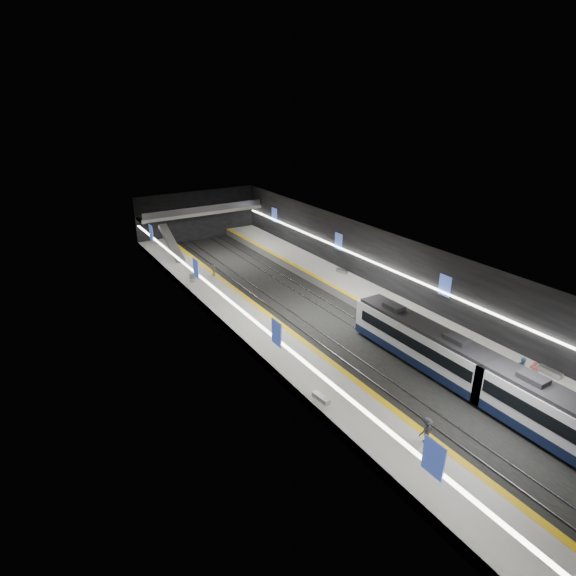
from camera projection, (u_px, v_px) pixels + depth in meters
ground at (319, 318)px, 52.27m from camera, size 70.00×70.00×0.00m
ceiling at (321, 248)px, 49.22m from camera, size 20.00×70.00×0.04m
wall_left at (234, 304)px, 45.94m from camera, size 0.04×70.00×8.00m
wall_right at (391, 267)px, 55.55m from camera, size 0.04×70.00×8.00m
wall_back at (197, 216)px, 78.38m from camera, size 20.00×0.04×8.00m
platform_left at (258, 331)px, 48.48m from camera, size 5.00×70.00×1.00m
tile_surface_left at (258, 326)px, 48.28m from camera, size 5.00×70.00×0.02m
tactile_strip_left at (277, 321)px, 49.34m from camera, size 0.60×70.00×0.02m
platform_right at (372, 299)px, 55.68m from camera, size 5.00×70.00×1.00m
tile_surface_right at (373, 295)px, 55.49m from camera, size 5.00×70.00×0.02m
tactile_strip_right at (358, 299)px, 54.43m from camera, size 0.60×70.00×0.02m
rails at (319, 318)px, 52.25m from camera, size 6.52×70.00×0.12m
train at (489, 379)px, 37.32m from camera, size 2.69×29.26×3.60m
ad_posters at (315, 277)px, 51.34m from camera, size 19.94×53.50×2.20m
cove_light_left at (236, 306)px, 46.11m from camera, size 0.25×68.60×0.12m
cove_light_right at (390, 269)px, 55.53m from camera, size 0.25×68.60×0.12m
mezzanine_bridge at (202, 212)px, 76.35m from camera, size 20.00×3.00×1.50m
escalator at (171, 243)px, 68.09m from camera, size 1.20×7.50×3.92m
bench_left_near at (321, 398)px, 36.70m from camera, size 0.61×1.69×0.40m
bench_left_far at (192, 278)px, 59.98m from camera, size 1.05×1.97×0.46m
bench_right_near at (550, 372)px, 40.02m from camera, size 0.55×1.96×0.48m
bench_right_far at (342, 271)px, 62.32m from camera, size 0.82×1.69×0.40m
passenger_right_a at (533, 371)px, 38.87m from camera, size 0.55×0.74×1.84m
passenger_right_b at (522, 368)px, 39.28m from camera, size 1.10×1.15×1.86m
passenger_left_a at (213, 269)px, 61.40m from camera, size 0.63×1.05×1.68m
passenger_left_b at (426, 430)px, 32.16m from camera, size 1.20×0.70×1.84m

